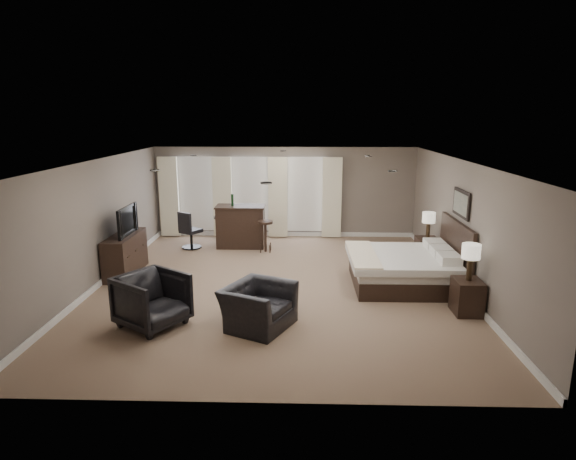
{
  "coord_description": "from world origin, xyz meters",
  "views": [
    {
      "loc": [
        0.49,
        -9.55,
        3.49
      ],
      "look_at": [
        0.2,
        0.4,
        1.1
      ],
      "focal_mm": 30.0,
      "sensor_mm": 36.0,
      "label": 1
    }
  ],
  "objects_px": {
    "bar_stool_right": "(266,236)",
    "desk_chair": "(191,230)",
    "lamp_far": "(428,225)",
    "nightstand_near": "(467,297)",
    "armchair_far": "(152,298)",
    "nightstand_far": "(427,251)",
    "armchair_near": "(258,299)",
    "bar_counter": "(241,226)",
    "bar_stool_left": "(221,230)",
    "dresser": "(125,254)",
    "lamp_near": "(470,262)",
    "bed": "(402,253)",
    "tv": "(124,232)"
  },
  "relations": [
    {
      "from": "nightstand_far",
      "to": "armchair_near",
      "type": "distance_m",
      "value": 5.15
    },
    {
      "from": "nightstand_far",
      "to": "nightstand_near",
      "type": "bearing_deg",
      "value": -90.0
    },
    {
      "from": "bed",
      "to": "desk_chair",
      "type": "height_order",
      "value": "bed"
    },
    {
      "from": "lamp_far",
      "to": "tv",
      "type": "relative_size",
      "value": 0.56
    },
    {
      "from": "bar_stool_left",
      "to": "lamp_near",
      "type": "bearing_deg",
      "value": -41.25
    },
    {
      "from": "bar_stool_right",
      "to": "desk_chair",
      "type": "xyz_separation_m",
      "value": [
        -2.01,
        0.27,
        0.1
      ]
    },
    {
      "from": "bar_counter",
      "to": "lamp_near",
      "type": "bearing_deg",
      "value": -43.32
    },
    {
      "from": "armchair_near",
      "to": "bar_stool_right",
      "type": "relative_size",
      "value": 1.36
    },
    {
      "from": "lamp_near",
      "to": "dresser",
      "type": "height_order",
      "value": "lamp_near"
    },
    {
      "from": "bar_counter",
      "to": "bar_stool_left",
      "type": "xyz_separation_m",
      "value": [
        -0.57,
        0.19,
        -0.17
      ]
    },
    {
      "from": "armchair_near",
      "to": "nightstand_far",
      "type": "bearing_deg",
      "value": -19.44
    },
    {
      "from": "armchair_near",
      "to": "dresser",
      "type": "bearing_deg",
      "value": 76.72
    },
    {
      "from": "nightstand_far",
      "to": "bar_stool_left",
      "type": "height_order",
      "value": "bar_stool_left"
    },
    {
      "from": "dresser",
      "to": "bar_counter",
      "type": "xyz_separation_m",
      "value": [
        2.3,
        2.34,
        0.12
      ]
    },
    {
      "from": "nightstand_far",
      "to": "tv",
      "type": "distance_m",
      "value": 7.01
    },
    {
      "from": "desk_chair",
      "to": "nightstand_near",
      "type": "bearing_deg",
      "value": 177.99
    },
    {
      "from": "armchair_far",
      "to": "desk_chair",
      "type": "height_order",
      "value": "desk_chair"
    },
    {
      "from": "lamp_far",
      "to": "bar_stool_right",
      "type": "distance_m",
      "value": 4.08
    },
    {
      "from": "lamp_far",
      "to": "tv",
      "type": "height_order",
      "value": "lamp_far"
    },
    {
      "from": "bed",
      "to": "dresser",
      "type": "distance_m",
      "value": 6.06
    },
    {
      "from": "bed",
      "to": "desk_chair",
      "type": "relative_size",
      "value": 2.13
    },
    {
      "from": "lamp_far",
      "to": "dresser",
      "type": "relative_size",
      "value": 0.4
    },
    {
      "from": "lamp_far",
      "to": "tv",
      "type": "distance_m",
      "value": 6.98
    },
    {
      "from": "armchair_near",
      "to": "bar_counter",
      "type": "bearing_deg",
      "value": 36.9
    },
    {
      "from": "armchair_near",
      "to": "armchair_far",
      "type": "xyz_separation_m",
      "value": [
        -1.78,
        -0.02,
        0.01
      ]
    },
    {
      "from": "armchair_far",
      "to": "desk_chair",
      "type": "xyz_separation_m",
      "value": [
        -0.45,
        4.87,
        0.0
      ]
    },
    {
      "from": "armchair_near",
      "to": "armchair_far",
      "type": "bearing_deg",
      "value": 117.28
    },
    {
      "from": "lamp_near",
      "to": "tv",
      "type": "relative_size",
      "value": 0.59
    },
    {
      "from": "nightstand_far",
      "to": "desk_chair",
      "type": "xyz_separation_m",
      "value": [
        -5.93,
        1.27,
        0.18
      ]
    },
    {
      "from": "nightstand_far",
      "to": "bar_stool_right",
      "type": "distance_m",
      "value": 4.05
    },
    {
      "from": "armchair_near",
      "to": "bar_stool_right",
      "type": "bearing_deg",
      "value": 29.3
    },
    {
      "from": "lamp_near",
      "to": "armchair_near",
      "type": "relative_size",
      "value": 0.6
    },
    {
      "from": "nightstand_near",
      "to": "armchair_near",
      "type": "relative_size",
      "value": 0.56
    },
    {
      "from": "armchair_far",
      "to": "bar_counter",
      "type": "relative_size",
      "value": 0.77
    },
    {
      "from": "nightstand_far",
      "to": "bar_counter",
      "type": "distance_m",
      "value": 4.85
    },
    {
      "from": "nightstand_far",
      "to": "bar_counter",
      "type": "xyz_separation_m",
      "value": [
        -4.62,
        1.45,
        0.25
      ]
    },
    {
      "from": "bar_counter",
      "to": "armchair_near",
      "type": "bearing_deg",
      "value": -79.64
    },
    {
      "from": "tv",
      "to": "bar_stool_left",
      "type": "bearing_deg",
      "value": -34.39
    },
    {
      "from": "nightstand_near",
      "to": "armchair_far",
      "type": "xyz_separation_m",
      "value": [
        -5.48,
        -0.7,
        0.19
      ]
    },
    {
      "from": "nightstand_near",
      "to": "bar_counter",
      "type": "xyz_separation_m",
      "value": [
        -4.62,
        4.35,
        0.26
      ]
    },
    {
      "from": "bed",
      "to": "tv",
      "type": "distance_m",
      "value": 6.06
    },
    {
      "from": "dresser",
      "to": "desk_chair",
      "type": "bearing_deg",
      "value": 65.37
    },
    {
      "from": "dresser",
      "to": "armchair_near",
      "type": "height_order",
      "value": "armchair_near"
    },
    {
      "from": "nightstand_near",
      "to": "armchair_far",
      "type": "height_order",
      "value": "armchair_far"
    },
    {
      "from": "bed",
      "to": "nightstand_far",
      "type": "xyz_separation_m",
      "value": [
        0.89,
        1.45,
        -0.36
      ]
    },
    {
      "from": "lamp_far",
      "to": "armchair_far",
      "type": "bearing_deg",
      "value": -146.73
    },
    {
      "from": "nightstand_near",
      "to": "desk_chair",
      "type": "distance_m",
      "value": 7.25
    },
    {
      "from": "lamp_far",
      "to": "nightstand_near",
      "type": "bearing_deg",
      "value": -90.0
    },
    {
      "from": "lamp_near",
      "to": "armchair_near",
      "type": "xyz_separation_m",
      "value": [
        -3.7,
        -0.67,
        -0.47
      ]
    },
    {
      "from": "bar_stool_left",
      "to": "bar_counter",
      "type": "bearing_deg",
      "value": -18.8
    }
  ]
}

